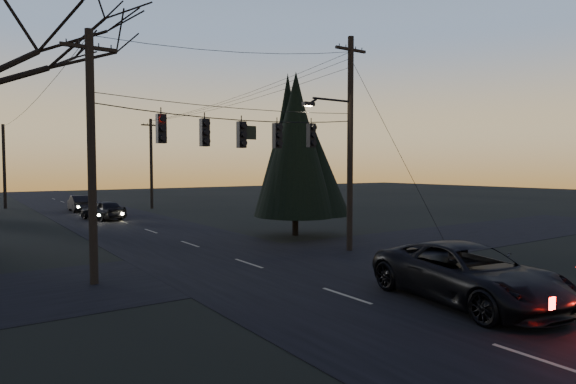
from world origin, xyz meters
TOP-DOWN VIEW (x-y plane):
  - ground_plane at (0.00, 0.00)m, footprint 160.00×160.00m
  - main_road at (0.00, 20.00)m, footprint 8.00×120.00m
  - cross_road at (0.00, 10.00)m, footprint 60.00×7.00m
  - utility_pole_right at (5.50, 10.00)m, footprint 5.00×0.30m
  - utility_pole_left at (-6.00, 10.00)m, footprint 1.80×0.30m
  - utility_pole_far_r at (5.50, 38.00)m, footprint 1.80×0.30m
  - utility_pole_far_l at (-6.00, 46.00)m, footprint 0.30×0.30m
  - span_signal_assembly at (-0.24, 10.00)m, footprint 11.50×0.44m
  - evergreen_right at (6.33, 15.59)m, footprint 4.14×4.14m
  - suv_near at (2.42, 1.43)m, footprint 3.72×6.47m
  - sedan_oncoming_a at (-0.80, 30.36)m, footprint 2.78×4.61m
  - sedan_oncoming_b at (-0.80, 38.66)m, footprint 1.66×4.35m

SIDE VIEW (x-z plane):
  - ground_plane at x=0.00m, z-range 0.00..0.00m
  - utility_pole_right at x=5.50m, z-range -5.00..5.00m
  - utility_pole_left at x=-6.00m, z-range -4.25..4.25m
  - utility_pole_far_r at x=5.50m, z-range -4.25..4.25m
  - utility_pole_far_l at x=-6.00m, z-range -4.00..4.00m
  - cross_road at x=0.00m, z-range 0.00..0.02m
  - main_road at x=0.00m, z-range 0.00..0.02m
  - sedan_oncoming_b at x=-0.80m, z-range 0.00..1.42m
  - sedan_oncoming_a at x=-0.80m, z-range 0.00..1.47m
  - suv_near at x=2.42m, z-range 0.00..1.70m
  - evergreen_right at x=6.33m, z-range 0.59..9.25m
  - span_signal_assembly at x=-0.24m, z-range 4.55..6.06m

